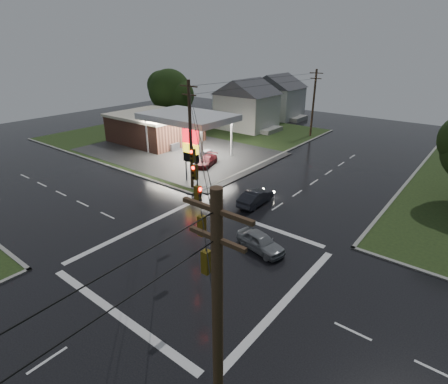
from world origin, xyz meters
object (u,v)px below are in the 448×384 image
Objects in this scene: utility_pole_n at (313,102)px; car_pump at (206,161)px; utility_pole_se at (218,352)px; utility_pole_nw at (190,135)px; tree_nw_behind at (170,91)px; house_near at (247,104)px; gas_station at (159,126)px; car_crossing at (260,242)px; pylon_sign at (191,147)px; car_north at (256,197)px; house_far at (277,96)px.

car_pump is at bearing -98.97° from utility_pole_n.
utility_pole_n is (-19.00, 47.50, -0.25)m from utility_pole_se.
utility_pole_nw reaches higher than tree_nw_behind.
utility_pole_nw is 31.82m from tree_nw_behind.
car_pump is at bearing 118.96° from utility_pole_nw.
house_near is at bearing 113.37° from utility_pole_nw.
gas_station is 6.48× the size of car_crossing.
utility_pole_n is 36.75m from car_crossing.
gas_station is 2.38× the size of utility_pole_se.
gas_station is at bearing 147.77° from utility_pole_nw.
utility_pole_se is at bearing -39.70° from gas_station.
gas_station is 4.37× the size of pylon_sign.
tree_nw_behind is at bearing 128.42° from gas_station.
pylon_sign is 1.36× the size of car_north.
gas_station is 45.83m from utility_pole_se.
tree_nw_behind reaches higher than car_crossing.
car_north is 7.97m from car_crossing.
utility_pole_nw is 40.48m from house_far.
car_north is at bearing -74.76° from utility_pole_n.
utility_pole_n is at bearing 111.80° from utility_pole_se.
house_near and house_far have the same top height.
car_crossing is at bearing -55.10° from car_pump.
gas_station is 5.94× the size of car_north.
utility_pole_nw is at bearing -66.63° from house_near.
house_far is 2.58× the size of car_pump.
utility_pole_nw is at bearing -78.57° from car_pump.
tree_nw_behind is 45.41m from car_crossing.
utility_pole_n reaches higher than tree_nw_behind.
house_far is (-1.00, 12.00, 0.00)m from house_near.
car_pump is (7.95, -20.18, -3.78)m from house_near.
utility_pole_n is 0.95× the size of house_far.
pylon_sign is 30.49m from tree_nw_behind.
utility_pole_se is 1.00× the size of house_near.
pylon_sign is at bearing -92.08° from utility_pole_n.
gas_station is at bearing 140.30° from utility_pole_se.
car_pump is (-11.09, 5.68, -0.11)m from car_north.
house_near is at bearing -55.28° from car_north.
utility_pole_n is 2.60× the size of car_crossing.
pylon_sign is 0.54× the size of house_near.
utility_pole_nw is (16.18, -10.20, 3.17)m from gas_station.
gas_station is at bearing -97.50° from house_far.
utility_pole_se is at bearing -42.34° from tree_nw_behind.
car_pump is (-2.50, 5.32, -3.39)m from pylon_sign.
utility_pole_se reaches higher than utility_pole_n.
utility_pole_nw is 28.50m from utility_pole_n.
utility_pole_n is 22.97m from car_pump.
pylon_sign is 9.20m from car_north.
pylon_sign is at bearing -4.01° from car_north.
house_far is 42.99m from car_north.
car_north is at bearing 4.86° from utility_pole_nw.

